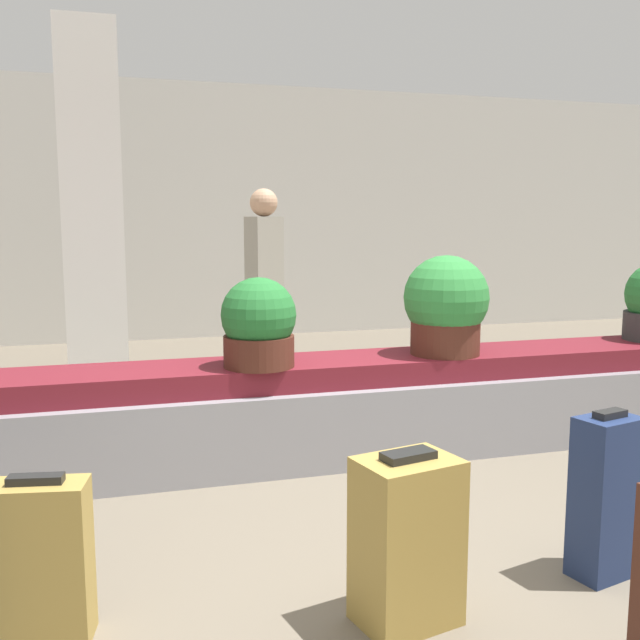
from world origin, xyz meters
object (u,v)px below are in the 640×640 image
Objects in this scene: potted_plant_2 at (259,325)px; traveler_0 at (264,267)px; potted_plant_1 at (446,306)px; suitcase_1 at (605,497)px; suitcase_3 at (407,541)px; pillar at (93,209)px; suitcase_0 at (40,562)px.

traveler_0 is at bearing 77.28° from potted_plant_2.
potted_plant_1 is 0.36× the size of traveler_0.
suitcase_1 is 4.02m from traveler_0.
suitcase_3 is 1.90m from potted_plant_2.
potted_plant_1 is at bearing -48.86° from pillar.
suitcase_1 is at bearing 6.16° from suitcase_0.
suitcase_3 is (-0.94, -0.09, -0.03)m from suitcase_1.
potted_plant_2 is at bearing 64.79° from suitcase_0.
pillar is 4.95m from suitcase_1.
traveler_0 reaches higher than potted_plant_2.
pillar is at bearing 133.10° from traveler_0.
potted_plant_2 reaches higher than suitcase_1.
suitcase_0 is at bearing 162.49° from suitcase_1.
suitcase_3 reaches higher than suitcase_0.
potted_plant_1 is (0.12, 1.77, 0.60)m from suitcase_1.
suitcase_0 is 0.35× the size of traveler_0.
traveler_0 is (1.60, 3.75, 0.78)m from suitcase_0.
traveler_0 is (0.31, 4.00, 0.76)m from suitcase_3.
suitcase_1 is (2.23, -0.16, 0.05)m from suitcase_0.
suitcase_3 is at bearing -75.26° from pillar.
traveler_0 is at bearing 73.16° from suitcase_3.
potted_plant_1 is at bearing 44.61° from suitcase_0.
suitcase_0 is at bearing 156.54° from suitcase_3.
suitcase_1 is at bearing -64.04° from pillar.
pillar is 1.80× the size of traveler_0.
pillar is 4.35m from suitcase_0.
suitcase_0 is 0.93× the size of suitcase_3.
pillar is 1.61m from traveler_0.
pillar is 3.43m from potted_plant_1.
potted_plant_2 is (0.97, -2.59, -0.72)m from pillar.
suitcase_3 is 4.08m from traveler_0.
suitcase_3 is at bearing -0.82° from suitcase_0.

